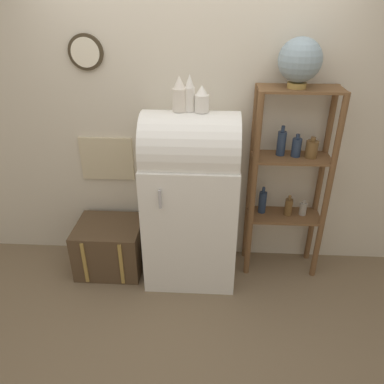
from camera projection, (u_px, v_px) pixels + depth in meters
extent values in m
plane|color=#7A664C|center=(189.00, 288.00, 3.29)|extent=(12.00, 12.00, 0.00)
cube|color=beige|center=(193.00, 120.00, 3.15)|extent=(7.00, 0.05, 2.70)
cylinder|color=#382D1E|center=(86.00, 52.00, 2.91)|extent=(0.27, 0.03, 0.27)
cylinder|color=beige|center=(85.00, 52.00, 2.89)|extent=(0.23, 0.01, 0.23)
cube|color=#C6B793|center=(107.00, 159.00, 3.33)|extent=(0.47, 0.02, 0.39)
cube|color=white|center=(191.00, 219.00, 3.24)|extent=(0.77, 0.61, 1.13)
cylinder|color=white|center=(191.00, 148.00, 2.92)|extent=(0.75, 0.58, 0.58)
cylinder|color=#B7B7BC|center=(160.00, 199.00, 2.79)|extent=(0.02, 0.02, 0.15)
cube|color=brown|center=(110.00, 246.00, 3.45)|extent=(0.58, 0.49, 0.46)
cube|color=#AD8942|center=(85.00, 263.00, 3.24)|extent=(0.03, 0.01, 0.41)
cube|color=#AD8942|center=(121.00, 265.00, 3.22)|extent=(0.03, 0.01, 0.41)
cylinder|color=brown|center=(253.00, 193.00, 3.09)|extent=(0.05, 0.05, 1.67)
cylinder|color=brown|center=(327.00, 195.00, 3.06)|extent=(0.05, 0.05, 1.67)
cylinder|color=brown|center=(250.00, 179.00, 3.31)|extent=(0.05, 0.05, 1.67)
cylinder|color=brown|center=(320.00, 181.00, 3.28)|extent=(0.05, 0.05, 1.67)
cube|color=brown|center=(283.00, 216.00, 3.32)|extent=(0.64, 0.28, 0.02)
cube|color=brown|center=(291.00, 158.00, 3.06)|extent=(0.64, 0.28, 0.02)
cube|color=brown|center=(301.00, 89.00, 2.79)|extent=(0.64, 0.28, 0.02)
cylinder|color=brown|center=(288.00, 207.00, 3.28)|extent=(0.07, 0.07, 0.15)
cylinder|color=brown|center=(290.00, 198.00, 3.24)|extent=(0.03, 0.03, 0.04)
cylinder|color=brown|center=(312.00, 149.00, 3.01)|extent=(0.10, 0.10, 0.14)
cylinder|color=brown|center=(313.00, 139.00, 2.97)|extent=(0.04, 0.04, 0.03)
cylinder|color=#23334C|center=(296.00, 148.00, 3.02)|extent=(0.08, 0.08, 0.15)
cylinder|color=#23334C|center=(298.00, 137.00, 2.98)|extent=(0.03, 0.03, 0.04)
cylinder|color=#23334C|center=(281.00, 144.00, 3.04)|extent=(0.07, 0.07, 0.20)
cylinder|color=#23334C|center=(283.00, 129.00, 2.98)|extent=(0.03, 0.03, 0.05)
cylinder|color=#23334C|center=(262.00, 202.00, 3.31)|extent=(0.07, 0.07, 0.20)
cylinder|color=#23334C|center=(264.00, 190.00, 3.25)|extent=(0.03, 0.03, 0.05)
cylinder|color=#9E998E|center=(303.00, 209.00, 3.29)|extent=(0.06, 0.06, 0.11)
cylinder|color=#9E998E|center=(304.00, 202.00, 3.26)|extent=(0.03, 0.03, 0.03)
cylinder|color=#AD8942|center=(297.00, 85.00, 2.77)|extent=(0.14, 0.14, 0.04)
sphere|color=#7F939E|center=(300.00, 60.00, 2.68)|extent=(0.32, 0.32, 0.32)
cylinder|color=silver|center=(179.00, 100.00, 2.76)|extent=(0.11, 0.11, 0.17)
cone|color=silver|center=(179.00, 82.00, 2.70)|extent=(0.09, 0.09, 0.09)
cylinder|color=white|center=(190.00, 99.00, 2.76)|extent=(0.08, 0.08, 0.18)
cone|color=white|center=(190.00, 81.00, 2.69)|extent=(0.06, 0.06, 0.09)
cylinder|color=white|center=(202.00, 103.00, 2.75)|extent=(0.11, 0.11, 0.13)
cone|color=white|center=(202.00, 90.00, 2.70)|extent=(0.09, 0.09, 0.07)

